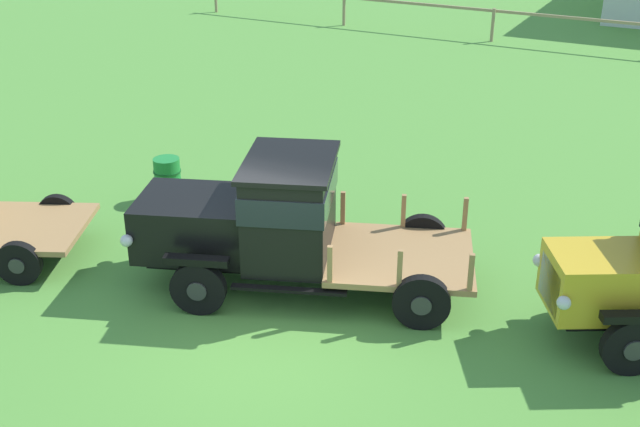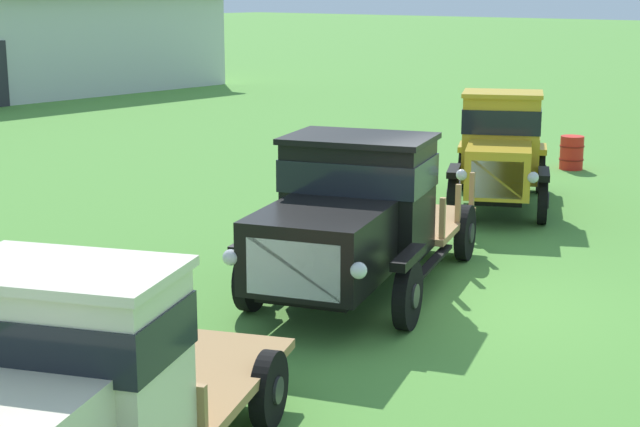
{
  "view_description": "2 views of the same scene",
  "coord_description": "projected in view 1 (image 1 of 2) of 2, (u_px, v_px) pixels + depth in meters",
  "views": [
    {
      "loc": [
        5.48,
        -8.83,
        6.84
      ],
      "look_at": [
        -0.25,
        2.27,
        1.0
      ],
      "focal_mm": 45.0,
      "sensor_mm": 36.0,
      "label": 1
    },
    {
      "loc": [
        -10.98,
        -6.89,
        4.25
      ],
      "look_at": [
        -0.25,
        2.27,
        1.0
      ],
      "focal_mm": 55.0,
      "sensor_mm": 36.0,
      "label": 2
    }
  ],
  "objects": [
    {
      "name": "ground_plane",
      "position": [
        267.0,
        331.0,
        12.28
      ],
      "size": [
        240.0,
        240.0,
        0.0
      ],
      "primitive_type": "plane",
      "color": "#518E38"
    },
    {
      "name": "paddock_fence",
      "position": [
        415.0,
        8.0,
        30.93
      ],
      "size": [
        18.48,
        0.42,
        1.22
      ],
      "color": "#997F60",
      "rests_on": "ground"
    },
    {
      "name": "vintage_truck_second_in_line",
      "position": [
        272.0,
        219.0,
        13.13
      ],
      "size": [
        5.92,
        3.8,
        2.25
      ],
      "color": "black",
      "rests_on": "ground"
    },
    {
      "name": "oil_drum_beside_row",
      "position": [
        168.0,
        179.0,
        16.59
      ],
      "size": [
        0.57,
        0.57,
        0.92
      ],
      "color": "#1E7F33",
      "rests_on": "ground"
    }
  ]
}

